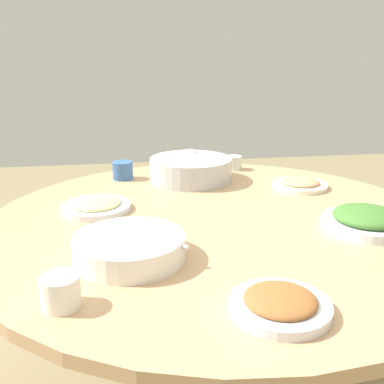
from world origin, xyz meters
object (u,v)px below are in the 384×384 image
Objects in this scene: dish_shrimp at (300,184)px; dish_stirfry at (280,304)px; soup_bowl at (129,248)px; dish_noodles at (96,206)px; tea_cup_near at (234,163)px; tea_cup_side at (61,292)px; round_dining_table at (217,242)px; dish_greens at (366,220)px; rice_bowl at (191,169)px; tea_cup_far at (123,170)px.

dish_stirfry reaches higher than dish_shrimp.
soup_bowl reaches higher than dish_noodles.
tea_cup_side is at bearing 149.16° from tea_cup_near.
dish_greens is (-0.15, -0.39, 0.10)m from round_dining_table.
rice_bowl is at bearing -20.61° from soup_bowl.
tea_cup_far reaches higher than dish_noodles.
tea_cup_near reaches higher than dish_stirfry.
tea_cup_far is 1.02× the size of tea_cup_side.
dish_noodles is at bearing -3.95° from tea_cup_side.
dish_noodles is 0.36m from tea_cup_far.
tea_cup_far is at bearing -13.67° from dish_noodles.
round_dining_table is at bearing -108.91° from dish_noodles.
tea_cup_near is at bearing -80.42° from tea_cup_far.
soup_bowl is (-0.66, 0.25, -0.02)m from rice_bowl.
soup_bowl is at bearing 98.23° from dish_greens.
rice_bowl is 4.90× the size of tea_cup_near.
dish_stirfry is at bearing 133.89° from dish_greens.
rice_bowl is 4.08× the size of tea_cup_side.
tea_cup_side is at bearing 176.05° from dish_noodles.
dish_shrimp is at bearing 4.37° from dish_greens.
dish_noodles is at bearing 14.86° from soup_bowl.
dish_noodles reaches higher than round_dining_table.
tea_cup_side reaches higher than dish_greens.
soup_bowl reaches higher than round_dining_table.
soup_bowl is at bearing -35.43° from tea_cup_side.
dish_noodles is 0.88× the size of dish_greens.
dish_greens is (-0.41, -0.03, 0.01)m from dish_shrimp.
tea_cup_near is at bearing -51.90° from dish_noodles.
dish_stirfry is at bearing -178.23° from rice_bowl.
tea_cup_near is at bearing -56.33° from rice_bowl.
soup_bowl is at bearing 132.19° from round_dining_table.
dish_greens is 3.19× the size of tea_cup_side.
tea_cup_side is (-0.69, 0.76, 0.02)m from dish_shrimp.
soup_bowl is 0.92m from tea_cup_near.
dish_greens is (-0.27, -0.76, 0.01)m from dish_noodles.
round_dining_table is 0.46m from dish_shrimp.
soup_bowl is 0.23m from tea_cup_side.
rice_bowl is 1.59× the size of dish_shrimp.
tea_cup_side reaches higher than round_dining_table.
dish_shrimp is at bearing -47.85° from tea_cup_side.
tea_cup_near reaches higher than round_dining_table.
rice_bowl is at bearing 36.10° from dish_greens.
soup_bowl is 4.16× the size of tea_cup_near.
rice_bowl is 0.45m from dish_noodles.
tea_cup_side is (-0.99, 0.59, 0.00)m from tea_cup_near.
dish_noodles is 3.36× the size of tea_cup_near.
dish_greens reaches higher than soup_bowl.
dish_shrimp is 0.68m from tea_cup_far.
dish_noodles is at bearing 166.33° from tea_cup_far.
tea_cup_far is at bearing 30.06° from round_dining_table.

